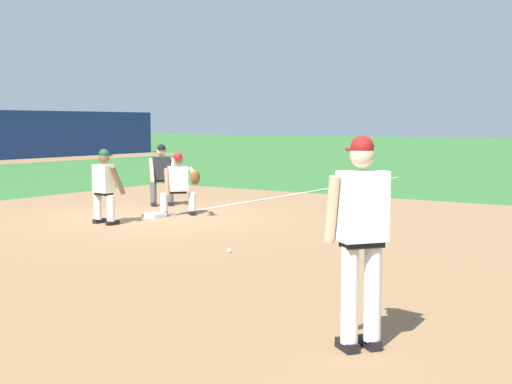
# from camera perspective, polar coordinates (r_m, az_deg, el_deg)

# --- Properties ---
(ground_plane) EXTENTS (160.00, 160.00, 0.00)m
(ground_plane) POSITION_cam_1_polar(r_m,az_deg,el_deg) (14.92, -8.13, -2.04)
(ground_plane) COLOR #336B2D
(infield_dirt_patch) EXTENTS (18.00, 18.00, 0.01)m
(infield_dirt_patch) POSITION_cam_1_polar(r_m,az_deg,el_deg) (10.52, -3.30, -5.18)
(infield_dirt_patch) COLOR #936B47
(infield_dirt_patch) RESTS_ON ground
(foul_line_stripe) EXTENTS (12.96, 0.10, 0.00)m
(foul_line_stripe) POSITION_cam_1_polar(r_m,az_deg,el_deg) (20.18, 4.23, 0.01)
(foul_line_stripe) COLOR white
(foul_line_stripe) RESTS_ON ground
(first_base_bag) EXTENTS (0.38, 0.38, 0.09)m
(first_base_bag) POSITION_cam_1_polar(r_m,az_deg,el_deg) (14.91, -8.13, -1.87)
(first_base_bag) COLOR white
(first_base_bag) RESTS_ON ground
(baseball) EXTENTS (0.07, 0.07, 0.07)m
(baseball) POSITION_cam_1_polar(r_m,az_deg,el_deg) (10.82, -2.17, -4.69)
(baseball) COLOR white
(baseball) RESTS_ON ground
(pitcher) EXTENTS (0.85, 0.55, 1.86)m
(pitcher) POSITION_cam_1_polar(r_m,az_deg,el_deg) (6.18, 8.44, -2.95)
(pitcher) COLOR black
(pitcher) RESTS_ON ground
(first_baseman) EXTENTS (0.71, 1.09, 1.34)m
(first_baseman) POSITION_cam_1_polar(r_m,az_deg,el_deg) (15.05, -6.14, 0.86)
(first_baseman) COLOR black
(first_baseman) RESTS_ON ground
(baserunner) EXTENTS (0.48, 0.62, 1.46)m
(baserunner) POSITION_cam_1_polar(r_m,az_deg,el_deg) (14.01, -12.04, 0.66)
(baserunner) COLOR black
(baserunner) RESTS_ON ground
(umpire) EXTENTS (0.68, 0.66, 1.46)m
(umpire) POSITION_cam_1_polar(r_m,az_deg,el_deg) (16.88, -7.55, 1.56)
(umpire) COLOR black
(umpire) RESTS_ON ground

